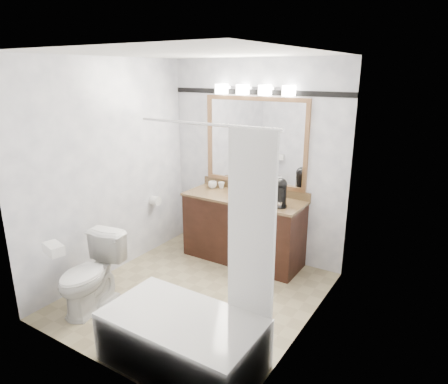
{
  "coord_description": "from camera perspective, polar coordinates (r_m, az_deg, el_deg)",
  "views": [
    {
      "loc": [
        2.3,
        -3.09,
        2.34
      ],
      "look_at": [
        0.13,
        0.35,
        1.11
      ],
      "focal_mm": 32.0,
      "sensor_mm": 36.0,
      "label": 1
    }
  ],
  "objects": [
    {
      "name": "bathtub",
      "position": [
        3.48,
        -5.41,
        -19.52
      ],
      "size": [
        1.3,
        0.75,
        1.96
      ],
      "color": "white",
      "rests_on": "ground"
    },
    {
      "name": "mirror",
      "position": [
        5.02,
        4.44,
        7.17
      ],
      "size": [
        1.4,
        0.04,
        1.1
      ],
      "color": "#996C45",
      "rests_on": "room"
    },
    {
      "name": "vanity_light_bar",
      "position": [
        4.9,
        4.3,
        14.4
      ],
      "size": [
        1.02,
        0.14,
        0.12
      ],
      "color": "silver",
      "rests_on": "room"
    },
    {
      "name": "tp_roll",
      "position": [
        5.35,
        -9.78,
        -1.23
      ],
      "size": [
        0.11,
        0.12,
        0.12
      ],
      "primitive_type": "cylinder",
      "rotation": [
        0.0,
        1.57,
        0.0
      ],
      "color": "white",
      "rests_on": "room"
    },
    {
      "name": "room",
      "position": [
        4.01,
        -4.27,
        1.02
      ],
      "size": [
        2.42,
        2.62,
        2.52
      ],
      "color": "tan",
      "rests_on": "ground"
    },
    {
      "name": "vanity",
      "position": [
        5.08,
        2.76,
        -5.1
      ],
      "size": [
        1.53,
        0.58,
        0.97
      ],
      "color": "black",
      "rests_on": "ground"
    },
    {
      "name": "toilet",
      "position": [
        4.33,
        -18.55,
        -11.07
      ],
      "size": [
        0.53,
        0.8,
        0.76
      ],
      "primitive_type": "imported",
      "rotation": [
        0.0,
        0.0,
        0.16
      ],
      "color": "white",
      "rests_on": "ground"
    },
    {
      "name": "cup_right",
      "position": [
        5.3,
        -0.38,
        0.99
      ],
      "size": [
        0.09,
        0.09,
        0.08
      ],
      "primitive_type": "imported",
      "rotation": [
        0.0,
        0.0,
        0.06
      ],
      "color": "white",
      "rests_on": "vanity"
    },
    {
      "name": "cup_left",
      "position": [
        5.31,
        -1.66,
        1.05
      ],
      "size": [
        0.11,
        0.11,
        0.09
      ],
      "primitive_type": "imported",
      "rotation": [
        0.0,
        0.0,
        0.01
      ],
      "color": "white",
      "rests_on": "vanity"
    },
    {
      "name": "soap_bottle_a",
      "position": [
        5.17,
        1.71,
        0.66
      ],
      "size": [
        0.05,
        0.05,
        0.1
      ],
      "primitive_type": "imported",
      "rotation": [
        0.0,
        0.0,
        0.16
      ],
      "color": "white",
      "rests_on": "vanity"
    },
    {
      "name": "coffee_maker",
      "position": [
        4.62,
        8.08,
        0.05
      ],
      "size": [
        0.18,
        0.21,
        0.33
      ],
      "rotation": [
        0.0,
        0.0,
        0.34
      ],
      "color": "black",
      "rests_on": "vanity"
    },
    {
      "name": "tissue_box",
      "position": [
        3.96,
        -23.16,
        -7.47
      ],
      "size": [
        0.25,
        0.17,
        0.09
      ],
      "primitive_type": "cube",
      "rotation": [
        0.0,
        0.0,
        -0.24
      ],
      "color": "white",
      "rests_on": "toilet"
    },
    {
      "name": "soap_bar",
      "position": [
        4.99,
        4.42,
        -0.4
      ],
      "size": [
        0.08,
        0.05,
        0.02
      ],
      "primitive_type": "cube",
      "rotation": [
        0.0,
        0.0,
        -0.01
      ],
      "color": "beige",
      "rests_on": "vanity"
    },
    {
      "name": "accent_stripe",
      "position": [
        4.96,
        4.66,
        14.03
      ],
      "size": [
        2.4,
        0.01,
        0.06
      ],
      "primitive_type": "cube",
      "color": "black",
      "rests_on": "room"
    }
  ]
}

